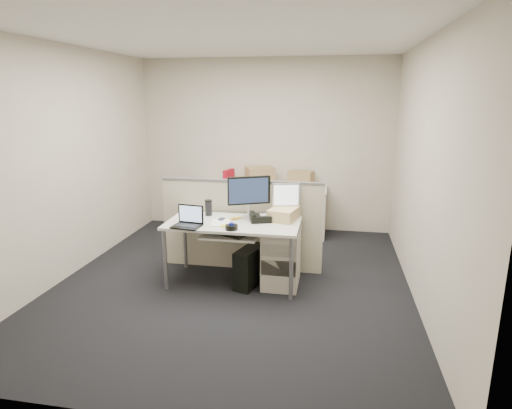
% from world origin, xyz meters
% --- Properties ---
extents(floor, '(4.00, 4.50, 0.01)m').
position_xyz_m(floor, '(0.00, 0.00, -0.01)').
color(floor, black).
rests_on(floor, ground).
extents(ceiling, '(4.00, 4.50, 0.01)m').
position_xyz_m(ceiling, '(0.00, 0.00, 2.70)').
color(ceiling, white).
rests_on(ceiling, ground).
extents(wall_back, '(4.00, 0.02, 2.70)m').
position_xyz_m(wall_back, '(0.00, 2.25, 1.35)').
color(wall_back, '#B3A995').
rests_on(wall_back, ground).
extents(wall_front, '(4.00, 0.02, 2.70)m').
position_xyz_m(wall_front, '(0.00, -2.25, 1.35)').
color(wall_front, '#B3A995').
rests_on(wall_front, ground).
extents(wall_left, '(0.02, 4.50, 2.70)m').
position_xyz_m(wall_left, '(-2.00, 0.00, 1.35)').
color(wall_left, '#B3A995').
rests_on(wall_left, ground).
extents(wall_right, '(0.02, 4.50, 2.70)m').
position_xyz_m(wall_right, '(2.00, 0.00, 1.35)').
color(wall_right, '#B3A995').
rests_on(wall_right, ground).
extents(desk, '(1.50, 0.75, 0.73)m').
position_xyz_m(desk, '(0.00, 0.00, 0.66)').
color(desk, silver).
rests_on(desk, floor).
extents(keyboard_tray, '(0.62, 0.32, 0.02)m').
position_xyz_m(keyboard_tray, '(0.00, -0.18, 0.62)').
color(keyboard_tray, silver).
rests_on(keyboard_tray, desk).
extents(drawer_pedestal, '(0.40, 0.55, 0.65)m').
position_xyz_m(drawer_pedestal, '(0.55, 0.05, 0.33)').
color(drawer_pedestal, '#B4A899').
rests_on(drawer_pedestal, floor).
extents(cubicle_partition, '(2.00, 0.06, 1.10)m').
position_xyz_m(cubicle_partition, '(0.00, 0.45, 0.55)').
color(cubicle_partition, '#C1B79C').
rests_on(cubicle_partition, floor).
extents(back_counter, '(2.00, 0.60, 0.72)m').
position_xyz_m(back_counter, '(0.00, 1.93, 0.36)').
color(back_counter, '#B4A899').
rests_on(back_counter, floor).
extents(monitor_main, '(0.53, 0.38, 0.50)m').
position_xyz_m(monitor_main, '(0.15, 0.18, 0.98)').
color(monitor_main, black).
rests_on(monitor_main, desk).
extents(monitor_small, '(0.35, 0.23, 0.40)m').
position_xyz_m(monitor_small, '(0.56, 0.32, 0.93)').
color(monitor_small, '#B7B7BC').
rests_on(monitor_small, desk).
extents(laptop, '(0.33, 0.26, 0.22)m').
position_xyz_m(laptop, '(-0.45, -0.28, 0.84)').
color(laptop, black).
rests_on(laptop, desk).
extents(trackball, '(0.17, 0.17, 0.05)m').
position_xyz_m(trackball, '(0.05, -0.28, 0.76)').
color(trackball, black).
rests_on(trackball, desk).
extents(desk_phone, '(0.28, 0.25, 0.07)m').
position_xyz_m(desk_phone, '(0.30, 0.08, 0.77)').
color(desk_phone, black).
rests_on(desk_phone, desk).
extents(paper_stack, '(0.25, 0.30, 0.01)m').
position_xyz_m(paper_stack, '(-0.12, -0.08, 0.74)').
color(paper_stack, white).
rests_on(paper_stack, desk).
extents(sticky_pad, '(0.09, 0.09, 0.01)m').
position_xyz_m(sticky_pad, '(-0.05, -0.18, 0.74)').
color(sticky_pad, yellow).
rests_on(sticky_pad, desk).
extents(travel_mug, '(0.09, 0.09, 0.18)m').
position_xyz_m(travel_mug, '(-0.35, 0.22, 0.82)').
color(travel_mug, black).
rests_on(travel_mug, desk).
extents(banana, '(0.16, 0.13, 0.04)m').
position_xyz_m(banana, '(0.00, 0.10, 0.75)').
color(banana, gold).
rests_on(banana, desk).
extents(cellphone, '(0.07, 0.12, 0.02)m').
position_xyz_m(cellphone, '(-0.15, 0.05, 0.74)').
color(cellphone, black).
rests_on(cellphone, desk).
extents(manila_folders, '(0.36, 0.41, 0.13)m').
position_xyz_m(manila_folders, '(0.55, 0.20, 0.80)').
color(manila_folders, '#DAC280').
rests_on(manila_folders, desk).
extents(keyboard, '(0.50, 0.35, 0.03)m').
position_xyz_m(keyboard, '(-0.05, -0.14, 0.64)').
color(keyboard, black).
rests_on(keyboard, keyboard_tray).
extents(pc_tower_desk, '(0.31, 0.51, 0.45)m').
position_xyz_m(pc_tower_desk, '(0.20, -0.05, 0.22)').
color(pc_tower_desk, black).
rests_on(pc_tower_desk, floor).
extents(pc_tower_spare_dark, '(0.31, 0.46, 0.40)m').
position_xyz_m(pc_tower_spare_dark, '(-1.05, 2.03, 0.20)').
color(pc_tower_spare_dark, black).
rests_on(pc_tower_spare_dark, floor).
extents(pc_tower_spare_silver, '(0.27, 0.50, 0.44)m').
position_xyz_m(pc_tower_spare_silver, '(-1.30, 1.85, 0.22)').
color(pc_tower_spare_silver, '#B7B7BC').
rests_on(pc_tower_spare_silver, floor).
extents(cardboard_box_left, '(0.51, 0.46, 0.31)m').
position_xyz_m(cardboard_box_left, '(-0.05, 2.05, 0.88)').
color(cardboard_box_left, '#9B7A4A').
rests_on(cardboard_box_left, back_counter).
extents(cardboard_box_right, '(0.42, 0.35, 0.27)m').
position_xyz_m(cardboard_box_right, '(0.60, 2.05, 0.85)').
color(cardboard_box_right, '#9B7A4A').
rests_on(cardboard_box_right, back_counter).
extents(red_binder, '(0.13, 0.29, 0.26)m').
position_xyz_m(red_binder, '(-0.55, 2.03, 0.85)').
color(red_binder, '#9F0B1B').
rests_on(red_binder, back_counter).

